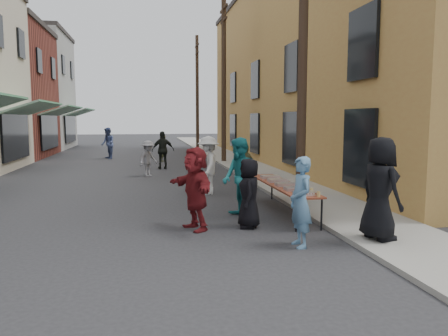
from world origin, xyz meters
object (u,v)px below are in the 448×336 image
object	(u,v)px
utility_pole_far	(197,92)
utility_pole_mid	(224,80)
utility_pole_near	(303,41)
server	(380,189)
serving_table	(282,185)
catering_tray_sausage	(305,193)
guest_front_c	(239,178)
guest_front_a	(249,193)

from	to	relation	value
utility_pole_far	utility_pole_mid	bearing A→B (deg)	-90.00
utility_pole_near	utility_pole_far	size ratio (longest dim) A/B	1.00
utility_pole_mid	utility_pole_far	distance (m)	12.00
utility_pole_mid	server	xyz separation A→B (m)	(0.16, -15.93, -3.41)
serving_table	server	xyz separation A→B (m)	(0.97, -3.04, 0.38)
catering_tray_sausage	guest_front_c	size ratio (longest dim) A/B	0.25
utility_pole_near	utility_pole_far	distance (m)	24.00
guest_front_a	server	distance (m)	2.78
utility_pole_near	server	xyz separation A→B (m)	(0.16, -3.93, -3.41)
utility_pole_mid	utility_pole_far	size ratio (longest dim) A/B	1.00
utility_pole_far	guest_front_c	size ratio (longest dim) A/B	4.56
utility_pole_far	guest_front_a	distance (m)	26.56
server	guest_front_c	bearing A→B (deg)	28.47
utility_pole_far	serving_table	bearing A→B (deg)	-91.87
catering_tray_sausage	server	size ratio (longest dim) A/B	0.25
utility_pole_near	serving_table	size ratio (longest dim) A/B	2.25
utility_pole_near	guest_front_a	distance (m)	4.78
utility_pole_near	catering_tray_sausage	bearing A→B (deg)	-107.77
guest_front_c	catering_tray_sausage	bearing A→B (deg)	32.13
serving_table	guest_front_a	distance (m)	1.80
guest_front_c	server	size ratio (longest dim) A/B	1.00
utility_pole_near	guest_front_c	xyz separation A→B (m)	(-2.02, -1.27, -3.51)
utility_pole_near	guest_front_a	xyz separation A→B (m)	(-2.01, -2.22, -3.72)
utility_pole_mid	guest_front_c	xyz separation A→B (m)	(-2.02, -13.27, -3.51)
serving_table	utility_pole_mid	bearing A→B (deg)	86.39
utility_pole_mid	serving_table	world-z (taller)	utility_pole_mid
utility_pole_near	guest_front_c	size ratio (longest dim) A/B	4.56
guest_front_a	guest_front_c	world-z (taller)	guest_front_c
catering_tray_sausage	server	bearing A→B (deg)	-55.11
server	catering_tray_sausage	bearing A→B (deg)	23.97
utility_pole_far	guest_front_a	bearing A→B (deg)	-94.39
utility_pole_far	guest_front_c	distance (m)	25.59
utility_pole_near	catering_tray_sausage	size ratio (longest dim) A/B	18.00
utility_pole_far	guest_front_a	world-z (taller)	utility_pole_far
utility_pole_near	utility_pole_mid	world-z (taller)	same
guest_front_a	utility_pole_near	bearing A→B (deg)	148.18
serving_table	server	distance (m)	3.21
serving_table	server	bearing A→B (deg)	-72.31
catering_tray_sausage	guest_front_c	distance (m)	1.76
utility_pole_mid	catering_tray_sausage	xyz separation A→B (m)	(-0.81, -14.54, -3.71)
utility_pole_near	utility_pole_far	world-z (taller)	same
catering_tray_sausage	utility_pole_far	bearing A→B (deg)	88.25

